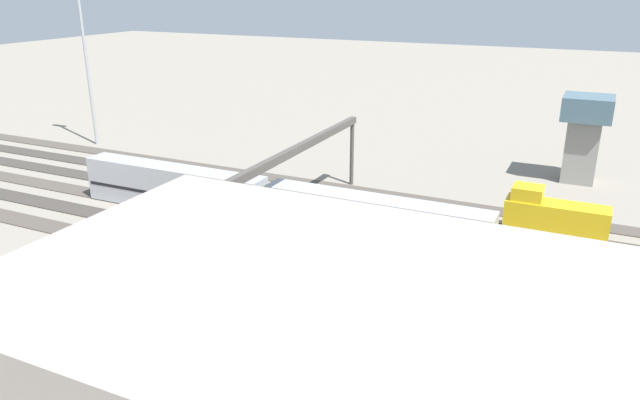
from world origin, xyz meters
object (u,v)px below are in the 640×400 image
at_px(train_on_track_5, 177,235).
at_px(train_on_track_3, 267,204).
at_px(train_on_track_1, 553,217).
at_px(control_tower, 584,132).
at_px(light_mast_0, 81,22).
at_px(signal_gantry, 299,156).

relative_size(train_on_track_5, train_on_track_3, 0.21).
xyz_separation_m(train_on_track_1, control_tower, (-1.28, -21.04, 4.47)).
bearing_deg(light_mast_0, train_on_track_5, 143.34).
bearing_deg(train_on_track_1, train_on_track_3, 19.82).
bearing_deg(train_on_track_1, train_on_track_5, 32.25).
distance_m(train_on_track_3, train_on_track_1, 29.49).
distance_m(light_mast_0, signal_gantry, 48.90).
xyz_separation_m(train_on_track_3, control_tower, (-29.02, -31.04, 4.02)).
distance_m(signal_gantry, control_tower, 38.85).
distance_m(train_on_track_1, signal_gantry, 26.71).
xyz_separation_m(signal_gantry, control_tower, (-26.34, -28.54, -0.93)).
bearing_deg(light_mast_0, train_on_track_3, 156.39).
relative_size(train_on_track_1, signal_gantry, 0.33).
relative_size(train_on_track_1, light_mast_0, 0.33).
bearing_deg(train_on_track_3, signal_gantry, -137.02).
height_order(train_on_track_3, light_mast_0, light_mast_0).
xyz_separation_m(train_on_track_5, train_on_track_3, (-3.96, -10.00, 0.45)).
bearing_deg(train_on_track_3, light_mast_0, -23.61).
relative_size(train_on_track_5, control_tower, 0.89).
bearing_deg(train_on_track_1, signal_gantry, 16.66).
height_order(train_on_track_5, train_on_track_3, same).
bearing_deg(train_on_track_3, train_on_track_1, -160.18).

